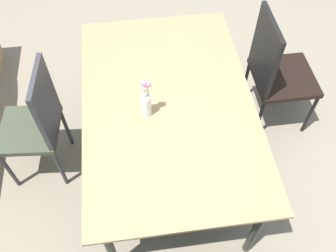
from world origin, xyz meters
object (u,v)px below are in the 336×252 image
Objects in this scene: dining_table at (168,108)px; flower_vase at (146,101)px; chair_near_right at (276,69)px; chair_far_side at (37,121)px.

flower_vase reaches higher than dining_table.
chair_near_right reaches higher than dining_table.
flower_vase reaches higher than chair_far_side.
dining_table is 0.89m from chair_far_side.
dining_table is at bearing -66.47° from chair_near_right.
chair_near_right is 3.47× the size of flower_vase.
flower_vase is at bearing -66.05° from chair_near_right.
dining_table is 0.94m from chair_near_right.
chair_far_side reaches higher than dining_table.
chair_near_right is (0.25, -1.72, 0.01)m from chair_far_side.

